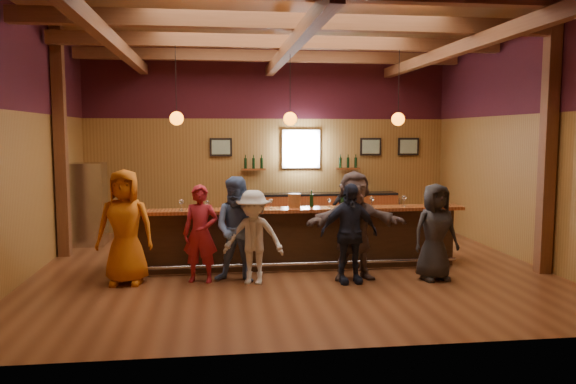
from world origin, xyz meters
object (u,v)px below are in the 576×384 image
Objects in this scene: customer_orange at (125,227)px; customer_dark at (435,232)px; back_bar_cabinet at (318,212)px; ice_bucket at (294,200)px; customer_navy at (349,233)px; bar_counter at (290,237)px; bartender at (345,216)px; stainless_fridge at (89,204)px; customer_denim at (239,229)px; bottle_a at (312,200)px; customer_redvest at (201,234)px; customer_white at (253,237)px; customer_brown at (354,225)px.

customer_dark is (5.08, -0.40, -0.13)m from customer_orange.
ice_bucket is at bearing -106.63° from back_bar_cabinet.
customer_navy is at bearing 172.51° from customer_dark.
bar_counter is 4.29× the size of bartender.
stainless_fridge is (-5.30, -1.12, 0.42)m from back_bar_cabinet.
customer_denim is 5.59× the size of bottle_a.
customer_redvest is 1.89m from ice_bucket.
ice_bucket is at bearing 19.91° from customer_orange.
stainless_fridge is at bearing 149.16° from bottle_a.
bar_counter is at bearing 61.02° from customer_denim.
bartender is (1.30, 1.14, 0.21)m from bar_counter.
customer_orange is 5.09m from customer_dark.
bartender is at bearing 57.81° from customer_denim.
bartender reaches higher than back_bar_cabinet.
bottle_a is (1.98, 0.77, 0.43)m from customer_redvest.
back_bar_cabinet is 2.22× the size of stainless_fridge.
customer_orange is 1.22× the size of customer_white.
customer_denim is at bearing 177.23° from customer_brown.
customer_denim is 1.93m from customer_brown.
customer_navy is 1.47m from customer_dark.
customer_orange reaches higher than customer_dark.
customer_navy is at bearing 4.94° from customer_redvest.
customer_redvest reaches higher than bar_counter.
stainless_fridge is at bearing 149.24° from bar_counter.
customer_navy is 6.60× the size of ice_bucket.
customer_orange is 1.16× the size of customer_dark.
customer_brown is at bearing -35.32° from stainless_fridge.
customer_denim reaches higher than bar_counter.
customer_brown is 1.13× the size of customer_dark.
stainless_fridge reaches higher than customer_redvest.
customer_dark is at bearing -27.55° from ice_bucket.
stainless_fridge is at bearing 147.42° from ice_bucket.
stainless_fridge is 0.99× the size of customer_brown.
customer_denim is 3.18m from bartender.
ice_bucket is (-1.25, -1.35, 0.50)m from bartender.
back_bar_cabinet is 2.29× the size of customer_denim.
stainless_fridge is at bearing 136.94° from customer_navy.
customer_dark is 2.53m from ice_bucket.
stainless_fridge reaches higher than bar_counter.
bar_counter is 1.52m from customer_brown.
customer_navy is at bearing -57.21° from ice_bucket.
ice_bucket is (-1.13, -3.78, 0.76)m from back_bar_cabinet.
customer_redvest is at bearing -54.01° from stainless_fridge.
ice_bucket is (0.81, 1.00, 0.47)m from customer_white.
customer_white is at bearing -0.46° from customer_redvest.
customer_denim reaches higher than customer_redvest.
customer_redvest is 2.16m from bottle_a.
customer_orange reaches higher than bottle_a.
back_bar_cabinet is at bearing 53.83° from customer_orange.
ice_bucket is (-0.74, 1.15, 0.41)m from customer_navy.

